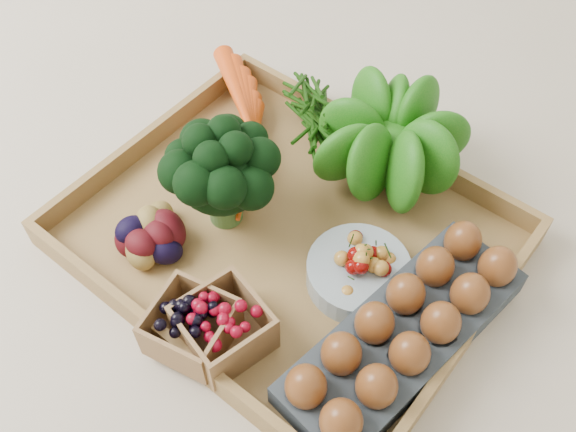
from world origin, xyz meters
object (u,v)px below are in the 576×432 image
Objects in this scene: tray at (288,239)px; egg_carton at (403,336)px; broccoli at (223,189)px; cherry_bowl at (358,273)px.

egg_carton is at bearing -10.62° from tray.
tray is 0.12m from broccoli.
egg_carton is (0.21, -0.04, 0.03)m from tray.
broccoli is at bearing -162.63° from tray.
tray is 1.65× the size of egg_carton.
tray is at bearing -179.55° from cherry_bowl.
egg_carton is (0.30, -0.01, -0.04)m from broccoli.
egg_carton reaches higher than cherry_bowl.
tray is 4.10× the size of cherry_bowl.
tray is 3.56× the size of broccoli.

